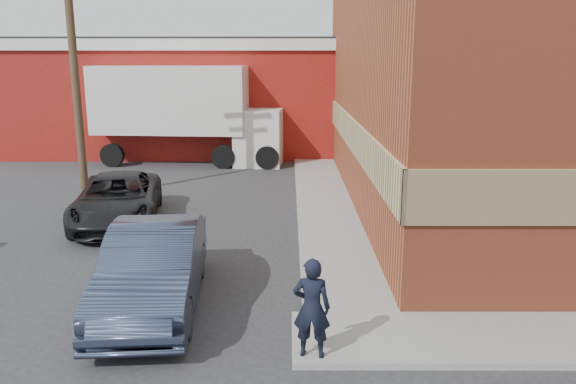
% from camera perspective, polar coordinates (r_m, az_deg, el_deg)
% --- Properties ---
extents(ground, '(90.00, 90.00, 0.00)m').
position_cam_1_polar(ground, '(10.64, 3.14, -12.62)').
color(ground, '#28282B').
rests_on(ground, ground).
extents(brick_building, '(14.25, 18.25, 9.36)m').
position_cam_1_polar(brick_building, '(20.62, 26.77, 12.09)').
color(brick_building, '#AB492C').
rests_on(brick_building, ground).
extents(sidewalk_west, '(1.80, 18.00, 0.12)m').
position_cam_1_polar(sidewalk_west, '(19.14, 3.56, -0.52)').
color(sidewalk_west, gray).
rests_on(sidewalk_west, ground).
extents(warehouse, '(16.30, 8.30, 5.60)m').
position_cam_1_polar(warehouse, '(30.10, -10.47, 9.69)').
color(warehouse, maroon).
rests_on(warehouse, ground).
extents(utility_pole, '(2.00, 0.26, 9.00)m').
position_cam_1_polar(utility_pole, '(19.80, -20.98, 12.81)').
color(utility_pole, '#4C3926').
rests_on(utility_pole, ground).
extents(man, '(0.64, 0.47, 1.61)m').
position_cam_1_polar(man, '(8.83, 2.42, -11.66)').
color(man, black).
rests_on(man, sidewalk_south).
extents(sedan, '(2.02, 4.89, 1.57)m').
position_cam_1_polar(sedan, '(11.07, -13.50, -7.48)').
color(sedan, '#2D354B').
rests_on(sedan, ground).
extents(suv_a, '(3.14, 5.32, 1.39)m').
position_cam_1_polar(suv_a, '(16.95, -16.93, -0.71)').
color(suv_a, black).
rests_on(suv_a, ground).
extents(box_truck, '(8.97, 3.29, 4.34)m').
position_cam_1_polar(box_truck, '(25.69, -9.81, 8.42)').
color(box_truck, silver).
rests_on(box_truck, ground).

